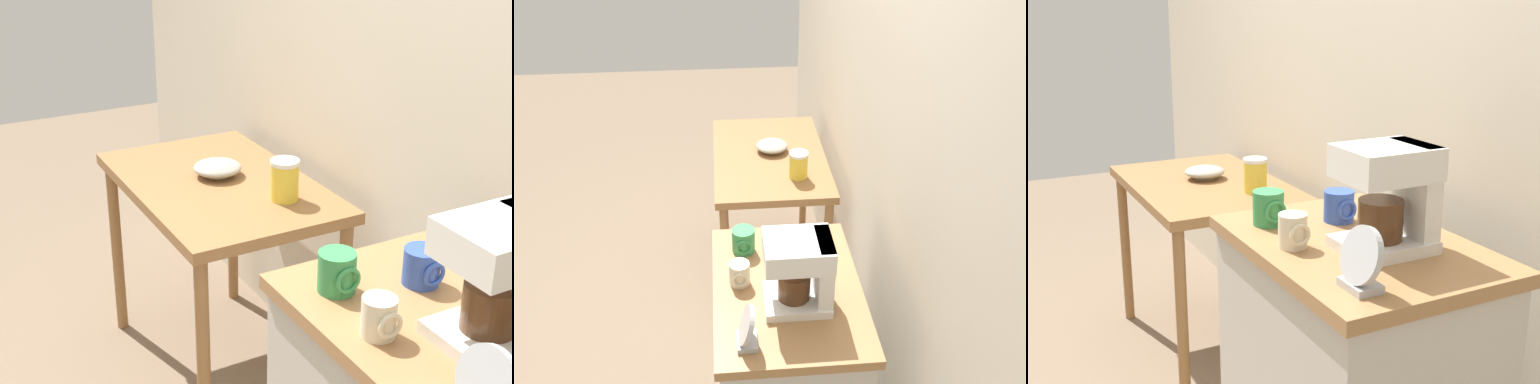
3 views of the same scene
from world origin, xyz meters
TOP-DOWN VIEW (x-y plane):
  - ground_plane at (0.00, 0.00)m, footprint 8.00×8.00m
  - back_wall at (0.10, 0.46)m, footprint 4.40×0.10m
  - wooden_table at (-0.55, 0.05)m, footprint 0.93×0.60m
  - kitchen_counter at (0.69, 0.00)m, footprint 0.73×0.52m
  - bowl_stoneware at (-0.59, 0.06)m, footprint 0.17×0.17m
  - canister_enamel at (-0.30, 0.17)m, footprint 0.10×0.10m
  - coffee_maker at (0.78, 0.04)m, footprint 0.18×0.22m
  - mug_blue at (0.54, 0.05)m, footprint 0.09×0.08m
  - mug_tall_green at (0.47, -0.14)m, footprint 0.09×0.09m
  - mug_small_cream at (0.66, -0.16)m, footprint 0.08×0.07m
  - table_clock at (0.95, -0.15)m, footprint 0.13×0.06m

SIDE VIEW (x-z plane):
  - ground_plane at x=0.00m, z-range 0.00..0.00m
  - kitchen_counter at x=0.69m, z-range 0.00..0.91m
  - wooden_table at x=-0.55m, z-range 0.29..1.05m
  - bowl_stoneware at x=-0.59m, z-range 0.77..0.82m
  - canister_enamel at x=-0.30m, z-range 0.77..0.91m
  - mug_small_cream at x=0.66m, z-range 0.91..1.00m
  - mug_blue at x=0.54m, z-range 0.91..1.00m
  - mug_tall_green at x=0.47m, z-range 0.91..1.00m
  - table_clock at x=0.95m, z-range 0.90..1.04m
  - coffee_maker at x=0.78m, z-range 0.92..1.18m
  - back_wall at x=0.10m, z-range 0.00..2.80m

